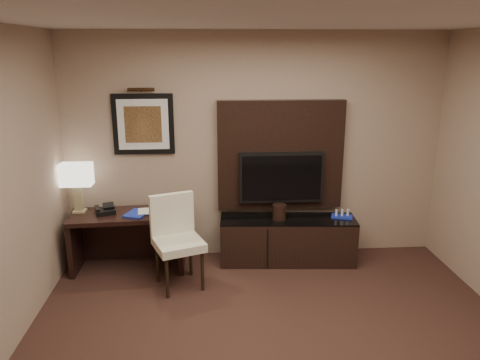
{
  "coord_description": "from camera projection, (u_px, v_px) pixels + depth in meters",
  "views": [
    {
      "loc": [
        -0.56,
        -2.95,
        2.5
      ],
      "look_at": [
        -0.23,
        1.8,
        1.15
      ],
      "focal_mm": 35.0,
      "sensor_mm": 36.0,
      "label": 1
    }
  ],
  "objects": [
    {
      "name": "ceiling",
      "position": [
        298.0,
        13.0,
        2.82
      ],
      "size": [
        4.5,
        5.0,
        0.01
      ],
      "primitive_type": "cube",
      "color": "silver",
      "rests_on": "wall_back"
    },
    {
      "name": "wall_back",
      "position": [
        255.0,
        148.0,
        5.58
      ],
      "size": [
        4.5,
        0.01,
        2.7
      ],
      "primitive_type": "cube",
      "color": "#9C826A",
      "rests_on": "floor"
    },
    {
      "name": "desk",
      "position": [
        129.0,
        241.0,
        5.42
      ],
      "size": [
        1.31,
        0.62,
        0.68
      ],
      "primitive_type": "cube",
      "rotation": [
        0.0,
        0.0,
        0.06
      ],
      "color": "black",
      "rests_on": "floor"
    },
    {
      "name": "credenza",
      "position": [
        287.0,
        240.0,
        5.61
      ],
      "size": [
        1.63,
        0.56,
        0.55
      ],
      "primitive_type": "cube",
      "rotation": [
        0.0,
        0.0,
        -0.07
      ],
      "color": "black",
      "rests_on": "floor"
    },
    {
      "name": "tv_wall_panel",
      "position": [
        280.0,
        155.0,
        5.57
      ],
      "size": [
        1.5,
        0.12,
        1.3
      ],
      "primitive_type": "cube",
      "color": "black",
      "rests_on": "wall_back"
    },
    {
      "name": "tv",
      "position": [
        281.0,
        177.0,
        5.54
      ],
      "size": [
        1.0,
        0.08,
        0.6
      ],
      "primitive_type": "cube",
      "color": "black",
      "rests_on": "tv_wall_panel"
    },
    {
      "name": "artwork",
      "position": [
        143.0,
        124.0,
        5.39
      ],
      "size": [
        0.7,
        0.04,
        0.7
      ],
      "primitive_type": "cube",
      "color": "black",
      "rests_on": "wall_back"
    },
    {
      "name": "picture_light",
      "position": [
        141.0,
        89.0,
        5.25
      ],
      "size": [
        0.04,
        0.04,
        0.3
      ],
      "primitive_type": "cylinder",
      "color": "#3B2613",
      "rests_on": "wall_back"
    },
    {
      "name": "desk_chair",
      "position": [
        179.0,
        243.0,
        4.96
      ],
      "size": [
        0.65,
        0.69,
        1.01
      ],
      "primitive_type": null,
      "rotation": [
        0.0,
        0.0,
        0.36
      ],
      "color": "beige",
      "rests_on": "floor"
    },
    {
      "name": "table_lamp",
      "position": [
        78.0,
        190.0,
        5.3
      ],
      "size": [
        0.35,
        0.26,
        0.52
      ],
      "primitive_type": null,
      "rotation": [
        0.0,
        0.0,
        -0.25
      ],
      "color": "tan",
      "rests_on": "desk"
    },
    {
      "name": "desk_phone",
      "position": [
        105.0,
        209.0,
        5.31
      ],
      "size": [
        0.26,
        0.25,
        0.11
      ],
      "primitive_type": null,
      "rotation": [
        0.0,
        0.0,
        0.32
      ],
      "color": "black",
      "rests_on": "desk"
    },
    {
      "name": "blue_folder",
      "position": [
        137.0,
        213.0,
        5.29
      ],
      "size": [
        0.31,
        0.35,
        0.02
      ],
      "primitive_type": "cube",
      "rotation": [
        0.0,
        0.0,
        -0.35
      ],
      "color": "#192DA2",
      "rests_on": "desk"
    },
    {
      "name": "book",
      "position": [
        137.0,
        204.0,
        5.3
      ],
      "size": [
        0.17,
        0.04,
        0.22
      ],
      "primitive_type": "imported",
      "rotation": [
        0.0,
        0.0,
        0.13
      ],
      "color": "#B5AD8E",
      "rests_on": "desk"
    },
    {
      "name": "ice_bucket",
      "position": [
        279.0,
        212.0,
        5.49
      ],
      "size": [
        0.19,
        0.19,
        0.18
      ],
      "primitive_type": "cylinder",
      "rotation": [
        0.0,
        0.0,
        -0.2
      ],
      "color": "black",
      "rests_on": "credenza"
    },
    {
      "name": "minibar_tray",
      "position": [
        342.0,
        214.0,
        5.57
      ],
      "size": [
        0.28,
        0.21,
        0.09
      ],
      "primitive_type": null,
      "rotation": [
        0.0,
        0.0,
        -0.3
      ],
      "color": "#1A2CAA",
      "rests_on": "credenza"
    }
  ]
}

